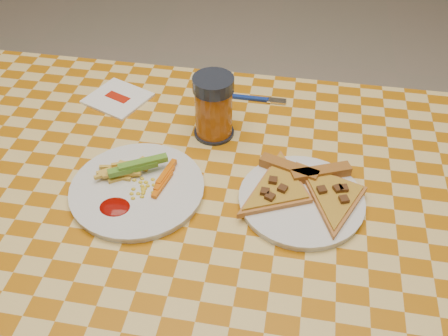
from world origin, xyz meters
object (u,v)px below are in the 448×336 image
(table, at_px, (198,225))
(drink_glass, at_px, (214,107))
(plate_left, at_px, (137,190))
(plate_right, at_px, (301,201))

(table, height_order, drink_glass, drink_glass)
(plate_left, height_order, drink_glass, drink_glass)
(plate_right, distance_m, drink_glass, 0.27)
(table, distance_m, plate_left, 0.14)
(plate_right, xyz_separation_m, drink_glass, (-0.19, 0.17, 0.06))
(plate_left, distance_m, drink_glass, 0.23)
(table, distance_m, plate_right, 0.21)
(plate_right, height_order, drink_glass, drink_glass)
(table, bearing_deg, plate_right, 6.50)
(plate_left, xyz_separation_m, plate_right, (0.30, 0.02, 0.00))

